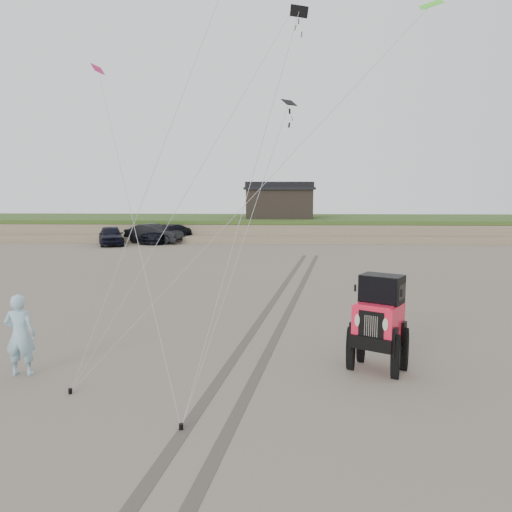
# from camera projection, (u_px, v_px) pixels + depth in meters

# --- Properties ---
(ground) EXTENTS (160.00, 160.00, 0.00)m
(ground) POSITION_uv_depth(u_px,v_px,m) (187.00, 394.00, 10.66)
(ground) COLOR #6B6054
(ground) RESTS_ON ground
(dune_ridge) EXTENTS (160.00, 14.25, 1.73)m
(dune_ridge) POSITION_uv_depth(u_px,v_px,m) (258.00, 227.00, 47.68)
(dune_ridge) COLOR #7A6B54
(dune_ridge) RESTS_ON ground
(cabin) EXTENTS (6.40, 5.40, 3.35)m
(cabin) POSITION_uv_depth(u_px,v_px,m) (279.00, 201.00, 46.78)
(cabin) COLOR black
(cabin) RESTS_ON dune_ridge
(truck_a) EXTENTS (3.28, 4.77, 1.51)m
(truck_a) POSITION_uv_depth(u_px,v_px,m) (111.00, 235.00, 39.37)
(truck_a) COLOR black
(truck_a) RESTS_ON ground
(truck_b) EXTENTS (5.02, 2.84, 1.57)m
(truck_b) POSITION_uv_depth(u_px,v_px,m) (154.00, 234.00, 40.69)
(truck_b) COLOR black
(truck_b) RESTS_ON ground
(truck_c) EXTENTS (4.37, 5.46, 1.48)m
(truck_c) POSITION_uv_depth(u_px,v_px,m) (167.00, 234.00, 41.11)
(truck_c) COLOR black
(truck_c) RESTS_ON ground
(jeep) EXTENTS (4.39, 5.39, 1.86)m
(jeep) POSITION_uv_depth(u_px,v_px,m) (378.00, 333.00, 11.96)
(jeep) COLOR #F61F3E
(jeep) RESTS_ON ground
(man) EXTENTS (0.74, 0.52, 1.94)m
(man) POSITION_uv_depth(u_px,v_px,m) (20.00, 335.00, 11.66)
(man) COLOR #8FCDDE
(man) RESTS_ON ground
(kite_flock) EXTENTS (11.30, 7.70, 6.15)m
(kite_flock) POSITION_uv_depth(u_px,v_px,m) (295.00, 8.00, 16.11)
(kite_flock) COLOR #D81B63
(kite_flock) RESTS_ON ground
(stake_main) EXTENTS (0.08, 0.08, 0.12)m
(stake_main) POSITION_uv_depth(u_px,v_px,m) (70.00, 391.00, 10.69)
(stake_main) COLOR black
(stake_main) RESTS_ON ground
(stake_aux) EXTENTS (0.08, 0.08, 0.12)m
(stake_aux) POSITION_uv_depth(u_px,v_px,m) (181.00, 427.00, 9.09)
(stake_aux) COLOR black
(stake_aux) RESTS_ON ground
(tire_tracks) EXTENTS (5.22, 29.74, 0.01)m
(tire_tracks) POSITION_uv_depth(u_px,v_px,m) (280.00, 308.00, 18.49)
(tire_tracks) COLOR #4C443D
(tire_tracks) RESTS_ON ground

